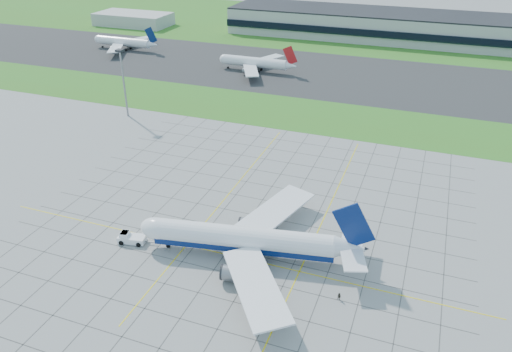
{
  "coord_description": "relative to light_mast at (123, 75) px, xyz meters",
  "views": [
    {
      "loc": [
        39.34,
        -86.81,
        71.08
      ],
      "look_at": [
        -2.02,
        24.17,
        7.0
      ],
      "focal_mm": 35.0,
      "sensor_mm": 36.0,
      "label": 1
    }
  ],
  "objects": [
    {
      "name": "ground",
      "position": [
        70.0,
        -65.0,
        -16.18
      ],
      "size": [
        1400.0,
        1400.0,
        0.0
      ],
      "primitive_type": "plane",
      "color": "#979792",
      "rests_on": "ground"
    },
    {
      "name": "grass_median",
      "position": [
        70.0,
        25.0,
        -16.16
      ],
      "size": [
        700.0,
        35.0,
        0.04
      ],
      "primitive_type": "cube",
      "color": "#3B7220",
      "rests_on": "ground"
    },
    {
      "name": "asphalt_taxiway",
      "position": [
        70.0,
        80.0,
        -16.15
      ],
      "size": [
        700.0,
        75.0,
        0.04
      ],
      "primitive_type": "cube",
      "color": "#383838",
      "rests_on": "ground"
    },
    {
      "name": "grass_far",
      "position": [
        70.0,
        190.0,
        -16.16
      ],
      "size": [
        700.0,
        145.0,
        0.04
      ],
      "primitive_type": "cube",
      "color": "#3B7220",
      "rests_on": "ground"
    },
    {
      "name": "apron_markings",
      "position": [
        70.43,
        -53.91,
        -16.17
      ],
      "size": [
        120.0,
        130.0,
        0.03
      ],
      "color": "#474744",
      "rests_on": "ground"
    },
    {
      "name": "terminal",
      "position": [
        110.0,
        164.87,
        -8.29
      ],
      "size": [
        260.0,
        43.0,
        15.8
      ],
      "color": "#B7B7B2",
      "rests_on": "ground"
    },
    {
      "name": "service_block",
      "position": [
        -90.0,
        145.0,
        -12.18
      ],
      "size": [
        50.0,
        25.0,
        8.0
      ],
      "primitive_type": "cube",
      "color": "#B7B7B2",
      "rests_on": "ground"
    },
    {
      "name": "light_mast",
      "position": [
        0.0,
        0.0,
        0.0
      ],
      "size": [
        2.5,
        2.5,
        25.6
      ],
      "color": "gray",
      "rests_on": "ground"
    },
    {
      "name": "airliner",
      "position": [
        74.73,
        -65.94,
        -11.56
      ],
      "size": [
        53.31,
        53.55,
        16.91
      ],
      "rotation": [
        0.0,
        0.0,
        0.18
      ],
      "color": "white",
      "rests_on": "ground"
    },
    {
      "name": "pushback_tug",
      "position": [
        46.98,
        -70.53,
        -15.0
      ],
      "size": [
        9.69,
        4.31,
        2.66
      ],
      "rotation": [
        0.0,
        0.0,
        0.18
      ],
      "color": "white",
      "rests_on": "ground"
    },
    {
      "name": "crew_near",
      "position": [
        44.21,
        -70.29,
        -15.38
      ],
      "size": [
        0.62,
        0.7,
        1.61
      ],
      "primitive_type": "imported",
      "rotation": [
        0.0,
        0.0,
        1.05
      ],
      "color": "black",
      "rests_on": "ground"
    },
    {
      "name": "crew_far",
      "position": [
        98.1,
        -72.91,
        -15.32
      ],
      "size": [
        1.03,
        0.93,
        1.73
      ],
      "primitive_type": "imported",
      "rotation": [
        0.0,
        0.0,
        -0.41
      ],
      "color": "black",
      "rests_on": "ground"
    },
    {
      "name": "distant_jet_0",
      "position": [
        -57.97,
        85.82,
        -11.7
      ],
      "size": [
        38.37,
        42.66,
        14.08
      ],
      "color": "white",
      "rests_on": "ground"
    },
    {
      "name": "distant_jet_1",
      "position": [
        25.69,
        72.35,
        -11.7
      ],
      "size": [
        37.6,
        42.66,
        14.08
      ],
      "color": "white",
      "rests_on": "ground"
    }
  ]
}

